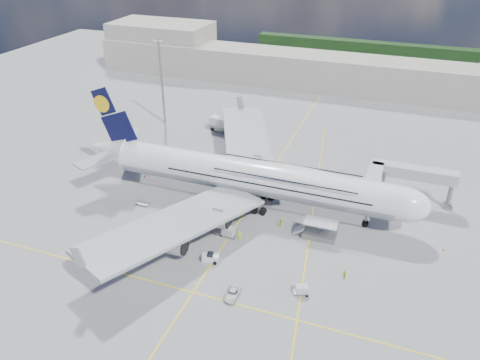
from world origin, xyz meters
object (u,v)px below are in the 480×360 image
(dolly_back, at_px, (143,203))
(baggage_tug, at_px, (211,258))
(jet_bridge, at_px, (398,177))
(dolly_row_c, at_px, (214,230))
(light_mast, at_px, (162,81))
(cone_tail, at_px, (145,176))
(cone_wing_left_outer, at_px, (216,157))
(dolly_row_a, at_px, (141,227))
(crew_nose, at_px, (394,215))
(cone_wing_left_inner, at_px, (233,169))
(crew_tug, at_px, (239,236))
(cargo_loader, at_px, (319,232))
(dolly_row_b, at_px, (194,218))
(catering_truck_inner, at_px, (260,167))
(crew_wing, at_px, (187,235))
(crew_loader, at_px, (344,275))
(cone_wing_right_inner, at_px, (211,254))
(catering_truck_outer, at_px, (221,125))
(airliner, at_px, (252,177))
(dolly_nose_near, at_px, (228,232))
(cone_nose, at_px, (444,249))
(cone_wing_right_outer, at_px, (109,259))
(service_van, at_px, (233,294))
(dolly_nose_far, at_px, (302,289))
(crew_van, at_px, (281,222))

(dolly_back, bearing_deg, baggage_tug, -28.79)
(jet_bridge, relative_size, dolly_row_c, 4.98)
(light_mast, height_order, dolly_row_c, light_mast)
(dolly_row_c, xyz_separation_m, cone_tail, (-24.86, 15.22, -0.09))
(cone_wing_left_outer, bearing_deg, dolly_row_a, -92.15)
(crew_nose, relative_size, cone_wing_left_outer, 2.77)
(cone_wing_left_inner, height_order, cone_tail, cone_tail)
(dolly_row_a, relative_size, crew_tug, 1.88)
(cargo_loader, relative_size, crew_tug, 4.28)
(dolly_row_b, relative_size, catering_truck_inner, 0.39)
(crew_wing, bearing_deg, crew_loader, -77.09)
(dolly_row_b, height_order, cone_wing_right_inner, dolly_row_b)
(catering_truck_outer, bearing_deg, cone_tail, -89.23)
(airliner, xyz_separation_m, cone_wing_right_inner, (-1.32, -19.72, -6.58))
(dolly_row_a, height_order, dolly_back, dolly_row_a)
(catering_truck_outer, bearing_deg, dolly_nose_near, -52.88)
(jet_bridge, bearing_deg, cone_tail, -171.78)
(cone_nose, xyz_separation_m, cone_wing_right_outer, (-58.53, -24.56, -0.00))
(dolly_back, xyz_separation_m, service_van, (28.96, -19.95, 0.24))
(cone_wing_left_inner, relative_size, cone_wing_right_outer, 0.87)
(cone_wing_left_inner, distance_m, cone_wing_left_outer, 7.66)
(dolly_back, bearing_deg, airliner, 22.53)
(dolly_row_c, height_order, dolly_nose_far, dolly_nose_far)
(dolly_nose_near, distance_m, crew_loader, 24.11)
(dolly_row_a, distance_m, baggage_tug, 17.20)
(crew_tug, xyz_separation_m, cone_tail, (-30.66, 15.85, -0.71))
(dolly_row_c, bearing_deg, dolly_nose_near, 14.97)
(dolly_row_a, relative_size, dolly_row_b, 1.32)
(crew_tug, relative_size, cone_nose, 3.43)
(cargo_loader, relative_size, dolly_row_b, 3.00)
(catering_truck_inner, xyz_separation_m, crew_van, (10.85, -19.25, -1.16))
(crew_nose, xyz_separation_m, cone_wing_right_inner, (-31.51, -24.60, -0.50))
(dolly_back, xyz_separation_m, dolly_nose_far, (39.66, -15.26, 0.57))
(catering_truck_inner, bearing_deg, crew_wing, -102.01)
(dolly_row_a, distance_m, catering_truck_inner, 34.45)
(dolly_nose_near, relative_size, catering_truck_outer, 0.44)
(dolly_nose_far, distance_m, catering_truck_inner, 41.98)
(service_van, distance_m, crew_nose, 41.01)
(dolly_row_b, height_order, crew_van, crew_van)
(crew_tug, bearing_deg, dolly_row_b, 160.76)
(dolly_row_c, xyz_separation_m, crew_loader, (27.01, -4.96, 0.51))
(dolly_row_c, bearing_deg, crew_wing, -114.98)
(cargo_loader, xyz_separation_m, cone_tail, (-45.15, 9.64, -0.96))
(cone_wing_right_inner, bearing_deg, airliner, 86.16)
(cone_tail, bearing_deg, crew_loader, -21.26)
(catering_truck_outer, bearing_deg, baggage_tug, -56.32)
(dolly_row_b, bearing_deg, dolly_nose_near, -20.30)
(crew_wing, bearing_deg, crew_nose, -45.60)
(cone_nose, distance_m, cone_wing_left_inner, 52.33)
(cone_tail, bearing_deg, catering_truck_outer, 77.33)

